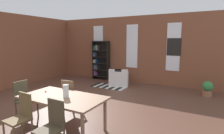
% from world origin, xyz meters
% --- Properties ---
extents(ground_plane, '(11.29, 11.29, 0.00)m').
position_xyz_m(ground_plane, '(0.00, 0.00, 0.00)').
color(ground_plane, brown).
extents(back_wall_brick, '(8.90, 0.12, 3.05)m').
position_xyz_m(back_wall_brick, '(0.00, 4.40, 1.52)').
color(back_wall_brick, brown).
rests_on(back_wall_brick, ground).
extents(window_pane_0, '(0.55, 0.02, 1.98)m').
position_xyz_m(window_pane_0, '(-1.84, 4.33, 1.68)').
color(window_pane_0, white).
extents(window_pane_1, '(0.55, 0.02, 1.98)m').
position_xyz_m(window_pane_1, '(0.00, 4.33, 1.68)').
color(window_pane_1, white).
extents(window_pane_2, '(0.55, 0.02, 1.98)m').
position_xyz_m(window_pane_2, '(1.84, 4.33, 1.68)').
color(window_pane_2, white).
extents(dining_table, '(1.87, 0.99, 0.76)m').
position_xyz_m(dining_table, '(0.45, -0.67, 0.68)').
color(dining_table, '#85634B').
rests_on(dining_table, ground).
extents(vase_on_table, '(0.12, 0.12, 0.28)m').
position_xyz_m(vase_on_table, '(0.55, -0.67, 0.90)').
color(vase_on_table, silver).
rests_on(vase_on_table, dining_table).
extents(tealight_candle_0, '(0.04, 0.04, 0.04)m').
position_xyz_m(tealight_candle_0, '(-0.15, -0.60, 0.78)').
color(tealight_candle_0, silver).
rests_on(tealight_candle_0, dining_table).
extents(dining_chair_far_left, '(0.41, 0.41, 0.95)m').
position_xyz_m(dining_chair_far_left, '(0.03, 0.05, 0.51)').
color(dining_chair_far_left, brown).
rests_on(dining_chair_far_left, ground).
extents(dining_chair_near_right, '(0.41, 0.41, 0.95)m').
position_xyz_m(dining_chair_near_right, '(0.87, -1.39, 0.51)').
color(dining_chair_near_right, '#483C29').
rests_on(dining_chair_near_right, ground).
extents(dining_chair_near_left, '(0.43, 0.43, 0.95)m').
position_xyz_m(dining_chair_near_left, '(0.03, -1.39, 0.51)').
color(dining_chair_near_left, brown).
rests_on(dining_chair_near_left, ground).
extents(dining_chair_head_left, '(0.40, 0.40, 0.95)m').
position_xyz_m(dining_chair_head_left, '(-0.86, -0.67, 0.51)').
color(dining_chair_head_left, '#46412D').
rests_on(dining_chair_head_left, ground).
extents(bookshelf_tall, '(0.88, 0.28, 1.92)m').
position_xyz_m(bookshelf_tall, '(-1.64, 4.17, 0.97)').
color(bookshelf_tall, black).
rests_on(bookshelf_tall, ground).
extents(armchair_white, '(1.02, 1.02, 0.75)m').
position_xyz_m(armchair_white, '(-0.22, 3.45, 0.28)').
color(armchair_white, silver).
rests_on(armchair_white, ground).
extents(potted_plant_by_shelf, '(0.37, 0.37, 0.54)m').
position_xyz_m(potted_plant_by_shelf, '(3.21, 3.59, 0.28)').
color(potted_plant_by_shelf, '#9E6042').
rests_on(potted_plant_by_shelf, ground).
extents(striped_rug, '(1.49, 0.76, 0.01)m').
position_xyz_m(striped_rug, '(-0.51, 3.06, 0.00)').
color(striped_rug, black).
rests_on(striped_rug, ground).
extents(framed_picture, '(0.56, 0.03, 0.72)m').
position_xyz_m(framed_picture, '(1.87, 4.33, 1.69)').
color(framed_picture, black).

